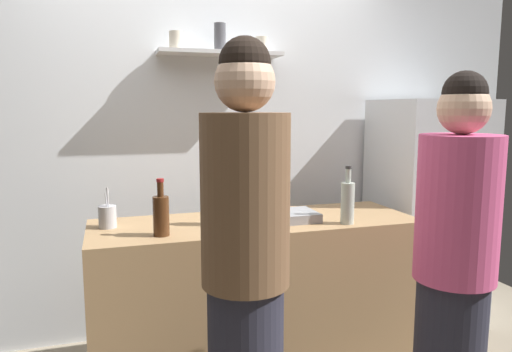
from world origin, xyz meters
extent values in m
cube|color=white|center=(0.00, 1.25, 1.30)|extent=(4.80, 0.10, 2.60)
cube|color=silver|center=(0.11, 1.09, 1.85)|extent=(0.79, 0.22, 0.02)
cylinder|color=beige|center=(-0.16, 1.09, 1.92)|extent=(0.08, 0.08, 0.11)
cylinder|color=#4C4C51|center=(0.11, 1.09, 1.95)|extent=(0.07, 0.07, 0.17)
cylinder|color=beige|center=(0.39, 1.09, 1.91)|extent=(0.08, 0.08, 0.10)
cube|color=silver|center=(1.53, 0.85, 0.78)|extent=(0.67, 0.60, 1.56)
cylinder|color=#99999E|center=(1.71, 0.53, 0.86)|extent=(0.02, 0.02, 0.45)
cube|color=#9E7A51|center=(0.18, 0.54, 0.44)|extent=(1.80, 0.61, 0.89)
cube|color=gray|center=(0.33, 0.49, 0.91)|extent=(0.34, 0.24, 0.05)
cylinder|color=#B2B2B7|center=(-0.61, 0.62, 0.95)|extent=(0.09, 0.09, 0.12)
cylinder|color=silver|center=(-0.61, 0.62, 1.00)|extent=(0.01, 0.02, 0.16)
cylinder|color=silver|center=(-0.61, 0.61, 1.00)|extent=(0.02, 0.01, 0.15)
cylinder|color=silver|center=(-0.61, 0.62, 1.01)|extent=(0.03, 0.04, 0.16)
cylinder|color=silver|center=(-0.60, 0.60, 1.01)|extent=(0.01, 0.01, 0.18)
cylinder|color=silver|center=(-0.60, 0.62, 1.01)|extent=(0.01, 0.01, 0.18)
cylinder|color=#B2BFB2|center=(0.63, 0.33, 1.00)|extent=(0.07, 0.07, 0.22)
cylinder|color=#B2BFB2|center=(0.63, 0.33, 1.15)|extent=(0.03, 0.03, 0.08)
cylinder|color=#333333|center=(0.63, 0.33, 1.20)|extent=(0.03, 0.03, 0.02)
cylinder|color=#472814|center=(-0.36, 0.38, 0.99)|extent=(0.08, 0.08, 0.19)
cylinder|color=#472814|center=(-0.36, 0.38, 1.12)|extent=(0.03, 0.03, 0.07)
cylinder|color=maroon|center=(-0.36, 0.38, 1.16)|extent=(0.04, 0.04, 0.02)
cylinder|color=silver|center=(-0.05, 0.52, 0.99)|extent=(0.08, 0.08, 0.20)
cylinder|color=silver|center=(-0.05, 0.52, 1.10)|extent=(0.05, 0.05, 0.02)
cylinder|color=yellow|center=(-0.05, 0.52, 1.12)|extent=(0.05, 0.05, 0.02)
cylinder|color=#D14C7F|center=(0.80, -0.30, 1.09)|extent=(0.34, 0.34, 0.62)
sphere|color=#D8AD8C|center=(0.80, -0.30, 1.51)|extent=(0.21, 0.21, 0.21)
sphere|color=black|center=(0.80, -0.30, 1.57)|extent=(0.18, 0.18, 0.18)
cylinder|color=brown|center=(-0.10, -0.22, 1.16)|extent=(0.34, 0.34, 0.66)
sphere|color=#D8AD8C|center=(-0.10, -0.22, 1.60)|extent=(0.23, 0.23, 0.23)
sphere|color=black|center=(-0.10, -0.22, 1.67)|extent=(0.19, 0.19, 0.19)
camera|label=1|loc=(-0.59, -1.93, 1.51)|focal=33.50mm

